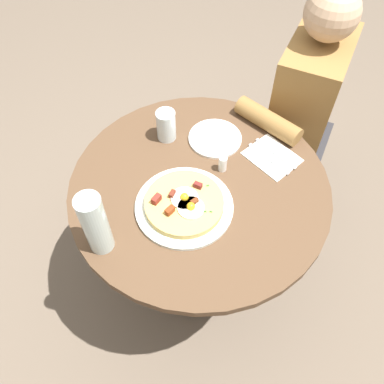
{
  "coord_description": "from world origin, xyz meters",
  "views": [
    {
      "loc": [
        -0.74,
        -0.31,
        1.77
      ],
      "look_at": [
        -0.05,
        0.0,
        0.74
      ],
      "focal_mm": 37.57,
      "sensor_mm": 36.0,
      "label": 1
    }
  ],
  "objects_px": {
    "breakfast_pizza": "(184,203)",
    "water_glass": "(166,125)",
    "fork": "(276,153)",
    "knife": "(269,159)",
    "dining_table": "(199,213)",
    "salt_shaker": "(223,164)",
    "water_bottle": "(95,224)",
    "person_seated": "(297,129)",
    "bread_plate": "(215,138)",
    "pizza_plate": "(184,206)"
  },
  "relations": [
    {
      "from": "breakfast_pizza",
      "to": "water_glass",
      "type": "distance_m",
      "value": 0.32
    },
    {
      "from": "fork",
      "to": "knife",
      "type": "xyz_separation_m",
      "value": [
        -0.03,
        0.01,
        0.0
      ]
    },
    {
      "from": "dining_table",
      "to": "fork",
      "type": "distance_m",
      "value": 0.34
    },
    {
      "from": "salt_shaker",
      "to": "knife",
      "type": "bearing_deg",
      "value": -50.7
    },
    {
      "from": "dining_table",
      "to": "breakfast_pizza",
      "type": "xyz_separation_m",
      "value": [
        -0.1,
        0.01,
        0.19
      ]
    },
    {
      "from": "knife",
      "to": "water_bottle",
      "type": "distance_m",
      "value": 0.63
    },
    {
      "from": "person_seated",
      "to": "salt_shaker",
      "type": "distance_m",
      "value": 0.59
    },
    {
      "from": "bread_plate",
      "to": "knife",
      "type": "xyz_separation_m",
      "value": [
        -0.01,
        -0.21,
        0.0
      ]
    },
    {
      "from": "fork",
      "to": "water_bottle",
      "type": "xyz_separation_m",
      "value": [
        -0.55,
        0.36,
        0.11
      ]
    },
    {
      "from": "person_seated",
      "to": "bread_plate",
      "type": "distance_m",
      "value": 0.51
    },
    {
      "from": "knife",
      "to": "water_glass",
      "type": "distance_m",
      "value": 0.37
    },
    {
      "from": "fork",
      "to": "bread_plate",
      "type": "bearing_deg",
      "value": 29.15
    },
    {
      "from": "breakfast_pizza",
      "to": "bread_plate",
      "type": "distance_m",
      "value": 0.31
    },
    {
      "from": "water_glass",
      "to": "salt_shaker",
      "type": "bearing_deg",
      "value": -103.55
    },
    {
      "from": "water_bottle",
      "to": "salt_shaker",
      "type": "height_order",
      "value": "water_bottle"
    },
    {
      "from": "dining_table",
      "to": "knife",
      "type": "bearing_deg",
      "value": -41.28
    },
    {
      "from": "bread_plate",
      "to": "water_bottle",
      "type": "height_order",
      "value": "water_bottle"
    },
    {
      "from": "dining_table",
      "to": "fork",
      "type": "height_order",
      "value": "fork"
    },
    {
      "from": "pizza_plate",
      "to": "breakfast_pizza",
      "type": "bearing_deg",
      "value": -150.03
    },
    {
      "from": "knife",
      "to": "salt_shaker",
      "type": "bearing_deg",
      "value": 63.11
    },
    {
      "from": "bread_plate",
      "to": "salt_shaker",
      "type": "relative_size",
      "value": 3.28
    },
    {
      "from": "bread_plate",
      "to": "water_bottle",
      "type": "xyz_separation_m",
      "value": [
        -0.53,
        0.14,
        0.11
      ]
    },
    {
      "from": "knife",
      "to": "water_bottle",
      "type": "height_order",
      "value": "water_bottle"
    },
    {
      "from": "knife",
      "to": "water_glass",
      "type": "height_order",
      "value": "water_glass"
    },
    {
      "from": "water_glass",
      "to": "person_seated",
      "type": "bearing_deg",
      "value": -40.81
    },
    {
      "from": "person_seated",
      "to": "salt_shaker",
      "type": "relative_size",
      "value": 19.57
    },
    {
      "from": "water_bottle",
      "to": "salt_shaker",
      "type": "distance_m",
      "value": 0.47
    },
    {
      "from": "knife",
      "to": "fork",
      "type": "bearing_deg",
      "value": -90.0
    },
    {
      "from": "water_glass",
      "to": "water_bottle",
      "type": "bearing_deg",
      "value": -176.93
    },
    {
      "from": "dining_table",
      "to": "pizza_plate",
      "type": "bearing_deg",
      "value": 176.45
    },
    {
      "from": "pizza_plate",
      "to": "salt_shaker",
      "type": "relative_size",
      "value": 5.34
    },
    {
      "from": "salt_shaker",
      "to": "pizza_plate",
      "type": "bearing_deg",
      "value": 165.58
    },
    {
      "from": "bread_plate",
      "to": "dining_table",
      "type": "bearing_deg",
      "value": -171.19
    },
    {
      "from": "bread_plate",
      "to": "breakfast_pizza",
      "type": "bearing_deg",
      "value": -175.19
    },
    {
      "from": "person_seated",
      "to": "fork",
      "type": "xyz_separation_m",
      "value": [
        -0.38,
        0.02,
        0.22
      ]
    },
    {
      "from": "person_seated",
      "to": "water_bottle",
      "type": "relative_size",
      "value": 5.02
    },
    {
      "from": "knife",
      "to": "breakfast_pizza",
      "type": "bearing_deg",
      "value": 83.07
    },
    {
      "from": "breakfast_pizza",
      "to": "fork",
      "type": "height_order",
      "value": "breakfast_pizza"
    },
    {
      "from": "dining_table",
      "to": "salt_shaker",
      "type": "relative_size",
      "value": 14.86
    },
    {
      "from": "person_seated",
      "to": "breakfast_pizza",
      "type": "xyz_separation_m",
      "value": [
        -0.71,
        0.21,
        0.23
      ]
    },
    {
      "from": "bread_plate",
      "to": "fork",
      "type": "bearing_deg",
      "value": -84.66
    },
    {
      "from": "pizza_plate",
      "to": "water_bottle",
      "type": "xyz_separation_m",
      "value": [
        -0.22,
        0.16,
        0.11
      ]
    },
    {
      "from": "water_glass",
      "to": "water_bottle",
      "type": "distance_m",
      "value": 0.48
    },
    {
      "from": "dining_table",
      "to": "knife",
      "type": "xyz_separation_m",
      "value": [
        0.2,
        -0.17,
        0.18
      ]
    },
    {
      "from": "dining_table",
      "to": "fork",
      "type": "xyz_separation_m",
      "value": [
        0.23,
        -0.19,
        0.18
      ]
    },
    {
      "from": "person_seated",
      "to": "water_bottle",
      "type": "xyz_separation_m",
      "value": [
        -0.93,
        0.37,
        0.32
      ]
    },
    {
      "from": "water_glass",
      "to": "water_bottle",
      "type": "xyz_separation_m",
      "value": [
        -0.47,
        -0.03,
        0.06
      ]
    },
    {
      "from": "person_seated",
      "to": "fork",
      "type": "distance_m",
      "value": 0.44
    },
    {
      "from": "water_bottle",
      "to": "breakfast_pizza",
      "type": "bearing_deg",
      "value": -36.68
    },
    {
      "from": "dining_table",
      "to": "breakfast_pizza",
      "type": "height_order",
      "value": "breakfast_pizza"
    }
  ]
}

